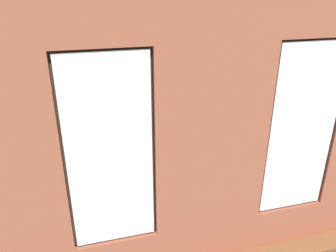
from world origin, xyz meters
The scene contains 16 objects.
ground_plane centered at (0.00, 0.00, -0.05)m, with size 7.30×5.45×0.10m, color brown.
brick_wall_with_windows centered at (0.00, 2.34, 1.74)m, with size 6.70×0.30×3.51m.
couch_by_window centered at (0.89, 1.69, 0.33)m, with size 1.79×0.87×0.80m.
couch_left centered at (-2.65, 0.63, 0.33)m, with size 0.98×1.76×0.80m.
coffee_table centered at (-0.04, 0.17, 0.36)m, with size 1.53×0.71×0.41m.
cup_ceramic centered at (-0.15, 0.28, 0.46)m, with size 0.08×0.08×0.10m, color #33567F.
table_plant_small centered at (0.42, 0.28, 0.53)m, with size 0.15×0.15×0.23m.
remote_black centered at (-0.46, 0.05, 0.42)m, with size 0.05×0.17×0.02m, color black.
remote_gray centered at (-0.04, 0.17, 0.42)m, with size 0.05×0.17×0.02m, color #59595B.
papasan_chair centered at (0.81, -1.57, 0.45)m, with size 1.13×1.13×0.70m.
potted_plant_near_tv centered at (2.45, 0.88, 0.46)m, with size 0.41×0.41×0.71m.
potted_plant_by_left_couch centered at (-2.25, -0.67, 0.38)m, with size 0.30×0.30×0.57m.
potted_plant_foreground_right centered at (2.70, -1.68, 0.78)m, with size 0.94×0.88×1.34m.
potted_plant_between_couches centered at (-0.45, 1.65, 0.54)m, with size 0.81×0.89×1.11m.
potted_plant_mid_room_small centered at (-0.77, -0.95, 0.44)m, with size 0.34×0.34×0.66m.
potted_plant_corner_near_left centered at (-2.81, -1.72, 0.78)m, with size 1.03×0.90×1.53m.
Camera 1 is at (1.40, 5.48, 3.39)m, focal length 35.00 mm.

